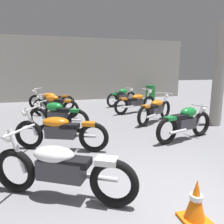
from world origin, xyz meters
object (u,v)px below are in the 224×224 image
object	(u,v)px
motorcycle_left_row_4	(51,100)
motorcycle_right_row_4	(122,97)
motorcycle_left_row_0	(60,169)
motorcycle_right_row_3	(136,102)
support_pillar	(219,76)
motorcycle_left_row_2	(58,115)
oil_drum	(150,92)
traffic_cone	(196,202)
motorcycle_left_row_3	(55,105)
motorcycle_left_row_1	(60,131)
motorcycle_right_row_2	(156,109)
motorcycle_right_row_1	(186,122)

from	to	relation	value
motorcycle_left_row_4	motorcycle_right_row_4	distance (m)	3.43
motorcycle_left_row_0	motorcycle_right_row_3	size ratio (longest dim) A/B	0.92
support_pillar	motorcycle_right_row_4	distance (m)	4.93
motorcycle_left_row_0	motorcycle_left_row_2	bearing A→B (deg)	88.47
motorcycle_left_row_2	oil_drum	size ratio (longest dim) A/B	2.06
motorcycle_left_row_4	traffic_cone	distance (m)	8.18
oil_drum	motorcycle_left_row_2	bearing A→B (deg)	-135.69
motorcycle_left_row_3	motorcycle_right_row_3	world-z (taller)	motorcycle_right_row_3
support_pillar	motorcycle_left_row_4	xyz separation A→B (m)	(-5.12, 4.29, -1.15)
motorcycle_left_row_2	motorcycle_left_row_3	world-z (taller)	same
motorcycle_left_row_0	motorcycle_right_row_4	bearing A→B (deg)	65.30
motorcycle_left_row_1	motorcycle_right_row_4	xyz separation A→B (m)	(3.27, 5.40, 0.01)
motorcycle_left_row_0	motorcycle_right_row_4	xyz separation A→B (m)	(3.36, 7.30, 0.01)
motorcycle_left_row_4	motorcycle_left_row_1	bearing A→B (deg)	-88.40
motorcycle_right_row_2	oil_drum	bearing A→B (deg)	65.72
motorcycle_left_row_4	traffic_cone	bearing A→B (deg)	-78.90
motorcycle_left_row_3	motorcycle_right_row_2	xyz separation A→B (m)	(3.31, -1.80, -0.01)
motorcycle_left_row_2	motorcycle_right_row_3	distance (m)	3.77
motorcycle_left_row_4	motorcycle_right_row_2	distance (m)	4.82
motorcycle_left_row_1	motorcycle_left_row_2	size ratio (longest dim) A/B	1.17
motorcycle_right_row_1	motorcycle_right_row_3	size ratio (longest dim) A/B	0.92
motorcycle_left_row_0	traffic_cone	world-z (taller)	motorcycle_left_row_0
motorcycle_left_row_4	motorcycle_right_row_3	size ratio (longest dim) A/B	0.96
motorcycle_right_row_3	motorcycle_right_row_4	world-z (taller)	motorcycle_right_row_3
motorcycle_left_row_1	motorcycle_left_row_3	world-z (taller)	motorcycle_left_row_1
support_pillar	motorcycle_left_row_2	xyz separation A→B (m)	(-4.96, 0.75, -1.14)
motorcycle_left_row_3	motorcycle_left_row_1	bearing A→B (deg)	-89.69
motorcycle_left_row_1	motorcycle_left_row_4	bearing A→B (deg)	91.60
traffic_cone	motorcycle_right_row_3	bearing A→B (deg)	73.88
motorcycle_left_row_0	motorcycle_left_row_1	xyz separation A→B (m)	(0.09, 1.90, 0.00)
motorcycle_left_row_0	motorcycle_left_row_2	world-z (taller)	motorcycle_left_row_0
motorcycle_right_row_3	oil_drum	world-z (taller)	motorcycle_right_row_3
support_pillar	oil_drum	distance (m)	6.50
motorcycle_left_row_0	motorcycle_right_row_2	size ratio (longest dim) A/B	1.04
motorcycle_left_row_3	oil_drum	world-z (taller)	motorcycle_left_row_3
motorcycle_left_row_1	motorcycle_left_row_2	world-z (taller)	motorcycle_left_row_1
oil_drum	motorcycle_left_row_4	bearing A→B (deg)	-160.75
motorcycle_left_row_2	motorcycle_left_row_3	bearing A→B (deg)	90.86
motorcycle_right_row_3	motorcycle_right_row_1	bearing A→B (deg)	-92.14
support_pillar	motorcycle_left_row_3	bearing A→B (deg)	151.43
motorcycle_left_row_3	motorcycle_right_row_1	bearing A→B (deg)	-49.95
motorcycle_right_row_1	motorcycle_right_row_2	size ratio (longest dim) A/B	1.04
motorcycle_left_row_1	motorcycle_right_row_2	size ratio (longest dim) A/B	1.10
motorcycle_right_row_1	motorcycle_right_row_2	xyz separation A→B (m)	(0.16, 1.95, -0.01)
motorcycle_right_row_2	oil_drum	distance (m)	5.96
motorcycle_right_row_3	motorcycle_left_row_2	bearing A→B (deg)	-149.90
motorcycle_left_row_1	motorcycle_right_row_1	world-z (taller)	motorcycle_left_row_1
motorcycle_left_row_3	motorcycle_right_row_3	xyz separation A→B (m)	(3.29, -0.08, -0.01)
support_pillar	motorcycle_right_row_2	bearing A→B (deg)	151.45
motorcycle_left_row_1	motorcycle_left_row_0	bearing A→B (deg)	-92.57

